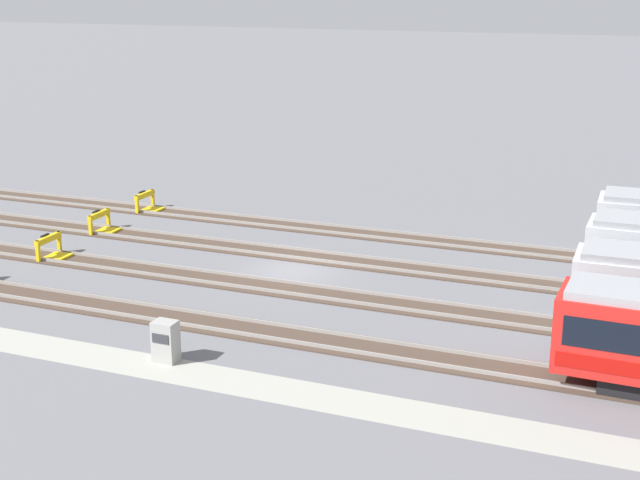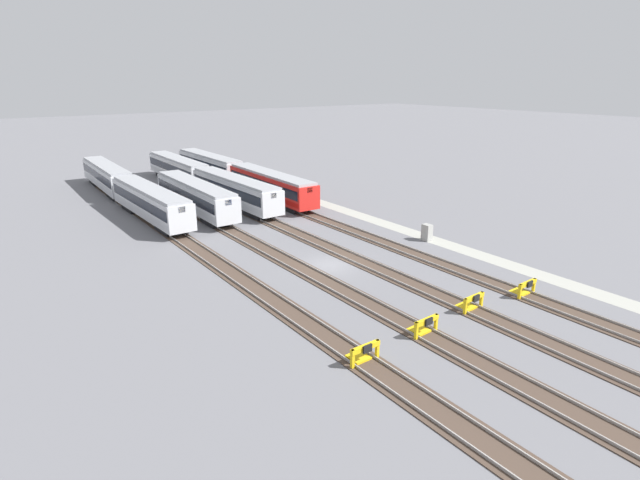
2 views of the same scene
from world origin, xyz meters
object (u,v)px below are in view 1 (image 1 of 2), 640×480
bumper_stop_near_inner_track (53,248)px  bumper_stop_far_inner_track (148,203)px  electrical_cabinet (166,341)px  bumper_stop_middle_track (103,223)px

bumper_stop_near_inner_track → bumper_stop_far_inner_track: same height
bumper_stop_near_inner_track → electrical_cabinet: bearing=-36.4°
bumper_stop_near_inner_track → electrical_cabinet: size_ratio=1.26×
bumper_stop_near_inner_track → electrical_cabinet: electrical_cabinet is taller
bumper_stop_middle_track → electrical_cabinet: 18.99m
bumper_stop_near_inner_track → bumper_stop_middle_track: bearing=95.2°
bumper_stop_far_inner_track → electrical_cabinet: electrical_cabinet is taller
bumper_stop_middle_track → electrical_cabinet: bearing=-48.0°
bumper_stop_far_inner_track → electrical_cabinet: (12.93, -19.19, 0.29)m
bumper_stop_far_inner_track → electrical_cabinet: bearing=-56.0°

